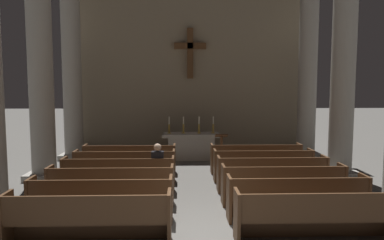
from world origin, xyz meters
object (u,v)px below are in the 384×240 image
(pew_right_row_1, at_px, (316,216))
(pew_right_row_6, at_px, (256,158))
(pew_left_row_4, at_px, (119,175))
(pew_right_row_4, at_px, (272,174))
(candlestick_outer_right, at_px, (213,128))
(pew_left_row_6, at_px, (130,159))
(lone_worshipper, at_px, (158,166))
(pew_right_row_3, at_px, (283,184))
(pew_left_row_3, at_px, (111,186))
(pew_left_row_2, at_px, (101,200))
(pew_left_row_5, at_px, (125,166))
(column_left_second, at_px, (40,66))
(column_right_third, at_px, (308,71))
(pew_left_row_1, at_px, (88,218))
(pew_right_row_2, at_px, (297,198))
(pew_right_row_5, at_px, (263,165))
(candlestick_outer_left, at_px, (169,128))
(candlestick_inner_right, at_px, (199,128))
(lectern, at_px, (221,150))
(altar, at_px, (191,145))
(column_right_second, at_px, (343,67))
(column_left_third, at_px, (72,71))
(candlestick_inner_left, at_px, (183,128))

(pew_right_row_1, height_order, pew_right_row_6, same)
(pew_right_row_1, bearing_deg, pew_left_row_4, 142.69)
(pew_right_row_4, height_order, candlestick_outer_right, candlestick_outer_right)
(pew_left_row_6, xyz_separation_m, lone_worshipper, (1.03, -2.03, 0.22))
(pew_left_row_4, relative_size, pew_right_row_4, 1.00)
(pew_right_row_3, bearing_deg, pew_left_row_3, 180.00)
(pew_left_row_2, distance_m, pew_left_row_5, 3.11)
(column_left_second, height_order, column_right_third, same)
(pew_left_row_1, relative_size, pew_right_row_6, 1.00)
(pew_right_row_2, bearing_deg, lone_worshipper, 145.32)
(pew_right_row_5, relative_size, candlestick_outer_left, 4.51)
(pew_left_row_1, relative_size, candlestick_inner_right, 4.51)
(pew_right_row_5, height_order, candlestick_outer_right, candlestick_outer_right)
(pew_left_row_3, relative_size, pew_right_row_3, 1.00)
(pew_left_row_6, height_order, lectern, lectern)
(pew_left_row_1, distance_m, candlestick_inner_right, 7.83)
(pew_left_row_5, xyz_separation_m, pew_right_row_6, (4.08, 1.04, 0.00))
(pew_left_row_3, distance_m, altar, 5.74)
(pew_right_row_2, bearing_deg, pew_left_row_3, 165.75)
(column_right_third, bearing_deg, pew_right_row_2, -110.80)
(pew_left_row_1, xyz_separation_m, pew_left_row_3, (0.00, 2.07, 0.00))
(pew_left_row_1, xyz_separation_m, candlestick_outer_left, (1.19, 7.44, 0.74))
(pew_right_row_5, height_order, candlestick_inner_right, candlestick_inner_right)
(pew_left_row_1, distance_m, column_left_second, 6.03)
(column_left_second, distance_m, column_right_second, 9.13)
(pew_right_row_2, height_order, lone_worshipper, lone_worshipper)
(pew_right_row_4, distance_m, candlestick_outer_right, 4.55)
(column_left_second, bearing_deg, pew_left_row_1, -61.37)
(column_left_third, height_order, candlestick_inner_left, column_left_third)
(pew_right_row_5, bearing_deg, pew_right_row_1, -90.00)
(pew_left_row_6, xyz_separation_m, candlestick_outer_left, (1.19, 2.26, 0.74))
(column_left_third, bearing_deg, pew_left_row_4, -61.11)
(candlestick_inner_right, height_order, candlestick_outer_right, same)
(pew_right_row_5, relative_size, lone_worshipper, 2.22)
(pew_right_row_4, distance_m, column_right_third, 5.99)
(column_right_third, bearing_deg, pew_right_row_6, -135.24)
(pew_right_row_3, xyz_separation_m, column_right_third, (2.52, 5.61, 2.92))
(pew_left_row_3, height_order, candlestick_outer_right, candlestick_outer_right)
(candlestick_inner_right, bearing_deg, column_right_third, 3.27)
(pew_right_row_3, relative_size, column_left_second, 0.42)
(pew_right_row_4, bearing_deg, column_right_third, 61.11)
(candlestick_inner_left, bearing_deg, pew_right_row_1, -72.55)
(candlestick_outer_left, bearing_deg, pew_right_row_1, -68.78)
(pew_right_row_2, xyz_separation_m, column_right_second, (2.52, 3.59, 2.92))
(candlestick_outer_left, bearing_deg, lectern, -32.47)
(pew_right_row_1, distance_m, lectern, 6.32)
(pew_left_row_2, distance_m, pew_right_row_3, 4.21)
(pew_left_row_2, bearing_deg, candlestick_outer_right, 65.72)
(pew_left_row_3, xyz_separation_m, pew_right_row_6, (4.08, 3.11, 0.00))
(pew_right_row_4, bearing_deg, candlestick_inner_right, 111.87)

